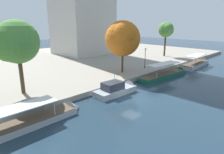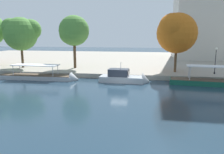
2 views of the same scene
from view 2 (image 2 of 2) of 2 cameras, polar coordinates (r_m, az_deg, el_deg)
ground_plane at (r=33.62m, az=1.88°, el=-2.44°), size 220.00×220.00×0.00m
dock_promenade at (r=66.16m, az=5.84°, el=4.36°), size 120.00×55.00×0.83m
tour_boat_1 at (r=40.79m, az=-17.57°, el=-0.14°), size 14.49×2.84×3.61m
motor_yacht_2 at (r=36.75m, az=3.53°, el=-0.51°), size 8.35×3.17×4.48m
tour_boat_3 at (r=37.86m, az=26.16°, el=-1.57°), size 14.48×3.86×4.08m
lamp_post at (r=43.33m, az=25.17°, el=4.71°), size 0.43×0.43×4.73m
tree_1 at (r=47.50m, az=-10.03°, el=11.50°), size 6.41×6.27×10.90m
tree_2 at (r=51.10m, az=-22.32°, el=10.56°), size 7.41×6.96×10.56m
tree_3 at (r=42.62m, az=16.00°, el=11.06°), size 7.35×7.46×10.87m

